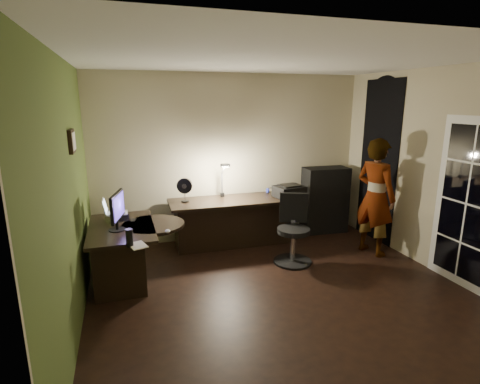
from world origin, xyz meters
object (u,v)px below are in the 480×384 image
object	(u,v)px
office_chair	(294,230)
person	(375,197)
desk_right	(234,222)
monitor	(116,217)
desk_left	(123,254)
cabinet	(325,200)

from	to	relation	value
office_chair	person	xyz separation A→B (m)	(1.31, -0.02, 0.39)
desk_right	monitor	size ratio (longest dim) A/B	3.94
desk_left	person	xyz separation A→B (m)	(3.62, -0.16, 0.51)
office_chair	person	bearing A→B (deg)	21.78
desk_right	office_chair	size ratio (longest dim) A/B	2.08
desk_left	person	size ratio (longest dim) A/B	0.73
cabinet	person	world-z (taller)	person
monitor	desk_left	bearing A→B (deg)	83.06
person	desk_left	bearing A→B (deg)	70.44
monitor	person	bearing A→B (deg)	13.30
desk_left	person	distance (m)	3.66
cabinet	person	distance (m)	1.14
desk_right	monitor	bearing A→B (deg)	-152.08
cabinet	monitor	size ratio (longest dim) A/B	2.23
desk_left	office_chair	xyz separation A→B (m)	(2.31, -0.14, 0.12)
desk_left	desk_right	size ratio (longest dim) A/B	0.63
person	office_chair	bearing A→B (deg)	72.10
person	desk_right	bearing A→B (deg)	47.38
desk_right	person	size ratio (longest dim) A/B	1.16
desk_right	monitor	distance (m)	2.03
office_chair	monitor	bearing A→B (deg)	-157.86
desk_left	desk_right	world-z (taller)	desk_right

